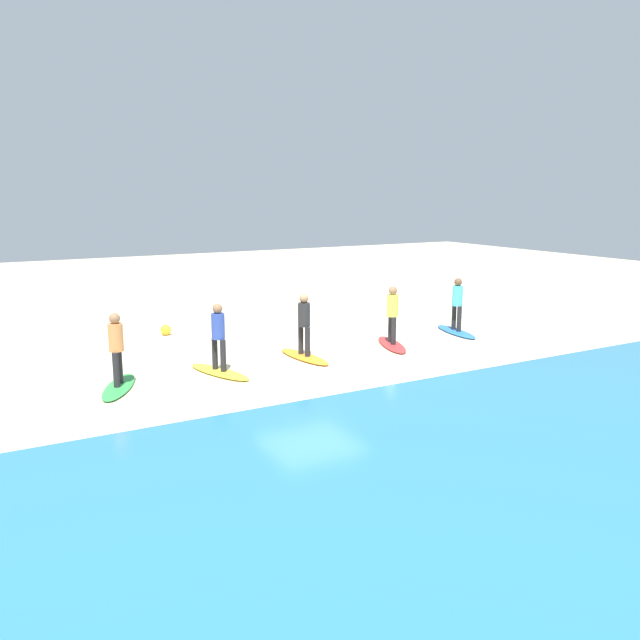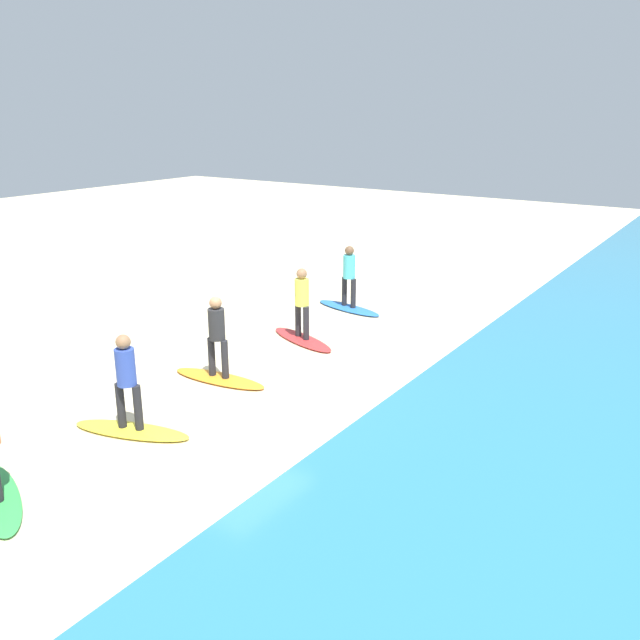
% 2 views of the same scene
% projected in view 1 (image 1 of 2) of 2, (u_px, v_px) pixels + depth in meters
% --- Properties ---
extents(ground_plane, '(60.00, 60.00, 0.00)m').
position_uv_depth(ground_plane, '(311.00, 360.00, 16.83)').
color(ground_plane, beige).
extents(surfboard_blue, '(0.94, 2.17, 0.09)m').
position_uv_depth(surfboard_blue, '(456.00, 332.00, 20.01)').
color(surfboard_blue, blue).
rests_on(surfboard_blue, ground).
extents(surfer_blue, '(0.32, 0.45, 1.64)m').
position_uv_depth(surfer_blue, '(457.00, 300.00, 19.82)').
color(surfer_blue, '#232328').
rests_on(surfer_blue, surfboard_blue).
extents(surfboard_red, '(1.23, 2.17, 0.09)m').
position_uv_depth(surfboard_red, '(392.00, 345.00, 18.32)').
color(surfboard_red, red).
rests_on(surfboard_red, ground).
extents(surfer_red, '(0.32, 0.44, 1.64)m').
position_uv_depth(surfer_red, '(392.00, 311.00, 18.12)').
color(surfer_red, '#232328').
rests_on(surfer_red, surfboard_red).
extents(surfboard_orange, '(0.76, 2.14, 0.09)m').
position_uv_depth(surfboard_orange, '(304.00, 357.00, 16.98)').
color(surfboard_orange, orange).
rests_on(surfboard_orange, ground).
extents(surfer_orange, '(0.32, 0.46, 1.64)m').
position_uv_depth(surfer_orange, '(304.00, 320.00, 16.79)').
color(surfer_orange, '#232328').
rests_on(surfer_orange, surfboard_orange).
extents(surfboard_yellow, '(1.18, 2.17, 0.09)m').
position_uv_depth(surfboard_yellow, '(220.00, 372.00, 15.54)').
color(surfboard_yellow, yellow).
rests_on(surfboard_yellow, ground).
extents(surfer_yellow, '(0.32, 0.44, 1.64)m').
position_uv_depth(surfer_yellow, '(218.00, 332.00, 15.35)').
color(surfer_yellow, '#232328').
rests_on(surfer_yellow, surfboard_yellow).
extents(surfboard_green, '(1.38, 2.14, 0.09)m').
position_uv_depth(surfboard_green, '(119.00, 387.00, 14.36)').
color(surfboard_green, green).
rests_on(surfboard_green, ground).
extents(surfer_green, '(0.32, 0.43, 1.64)m').
position_uv_depth(surfer_green, '(116.00, 344.00, 14.17)').
color(surfer_green, '#232328').
rests_on(surfer_green, surfboard_green).
extents(beach_ball, '(0.33, 0.33, 0.33)m').
position_uv_depth(beach_ball, '(166.00, 330.00, 19.70)').
color(beach_ball, yellow).
rests_on(beach_ball, ground).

